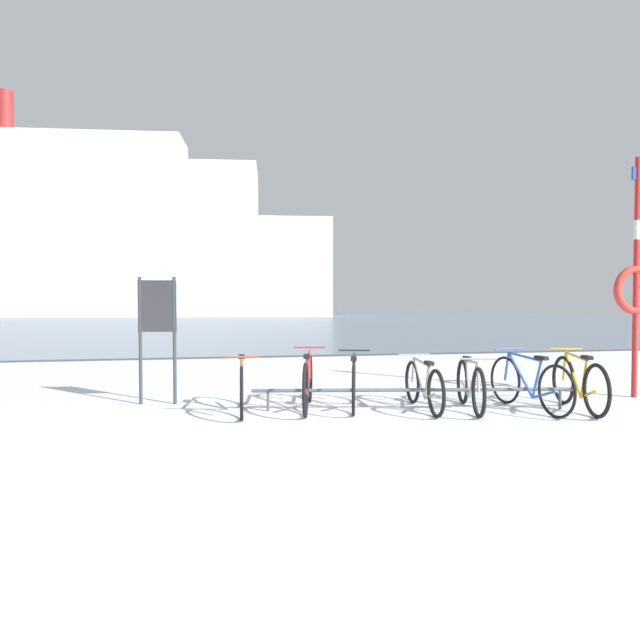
{
  "coord_description": "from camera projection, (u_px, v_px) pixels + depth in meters",
  "views": [
    {
      "loc": [
        -1.54,
        -4.96,
        1.49
      ],
      "look_at": [
        0.58,
        6.18,
        1.12
      ],
      "focal_mm": 30.96,
      "sensor_mm": 36.0,
      "label": 1
    }
  ],
  "objects": [
    {
      "name": "bicycle_5",
      "position": [
        529.0,
        383.0,
        7.57
      ],
      "size": [
        0.46,
        1.76,
        0.82
      ],
      "color": "black",
      "rests_on": "ground"
    },
    {
      "name": "bicycle_1",
      "position": [
        308.0,
        382.0,
        7.64
      ],
      "size": [
        0.55,
        1.77,
        0.84
      ],
      "color": "black",
      "rests_on": "ground"
    },
    {
      "name": "ferry_ship",
      "position": [
        81.0,
        242.0,
        56.57
      ],
      "size": [
        51.07,
        13.6,
        22.76
      ],
      "color": "white",
      "rests_on": "ground"
    },
    {
      "name": "rescue_post",
      "position": [
        636.0,
        284.0,
        8.58
      ],
      "size": [
        0.76,
        0.12,
        3.73
      ],
      "color": "red",
      "rests_on": "ground"
    },
    {
      "name": "bicycle_0",
      "position": [
        242.0,
        386.0,
        7.4
      ],
      "size": [
        0.46,
        1.65,
        0.81
      ],
      "color": "black",
      "rests_on": "ground"
    },
    {
      "name": "ground",
      "position": [
        230.0,
        317.0,
        58.13
      ],
      "size": [
        80.0,
        132.0,
        0.08
      ],
      "color": "silver"
    },
    {
      "name": "info_sign",
      "position": [
        157.0,
        319.0,
        8.02
      ],
      "size": [
        0.55,
        0.12,
        1.86
      ],
      "color": "#33383D",
      "rests_on": "ground"
    },
    {
      "name": "bicycle_2",
      "position": [
        354.0,
        383.0,
        7.7
      ],
      "size": [
        0.56,
        1.6,
        0.79
      ],
      "color": "black",
      "rests_on": "ground"
    },
    {
      "name": "bicycle_4",
      "position": [
        470.0,
        385.0,
        7.56
      ],
      "size": [
        0.54,
        1.59,
        0.77
      ],
      "color": "black",
      "rests_on": "ground"
    },
    {
      "name": "bicycle_6",
      "position": [
        579.0,
        384.0,
        7.56
      ],
      "size": [
        0.5,
        1.67,
        0.83
      ],
      "color": "black",
      "rests_on": "ground"
    },
    {
      "name": "bicycle_3",
      "position": [
        423.0,
        386.0,
        7.6
      ],
      "size": [
        0.46,
        1.66,
        0.74
      ],
      "color": "black",
      "rests_on": "ground"
    },
    {
      "name": "bike_rack",
      "position": [
        415.0,
        391.0,
        7.59
      ],
      "size": [
        4.46,
        0.75,
        0.31
      ],
      "color": "#4C5156",
      "rests_on": "ground"
    }
  ]
}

